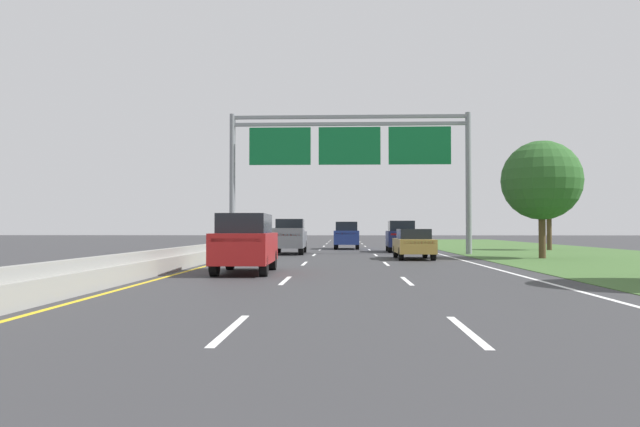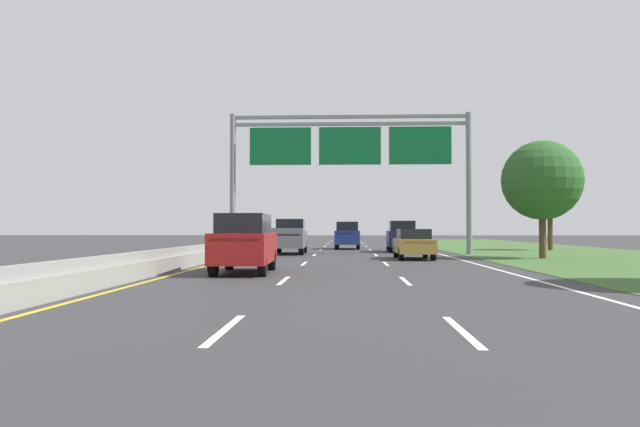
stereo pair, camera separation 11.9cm
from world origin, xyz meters
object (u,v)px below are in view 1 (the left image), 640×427
pickup_truck_grey (289,237)px  car_gold_right_lane_sedan (413,243)px  car_red_left_lane_suv (246,242)px  car_navy_right_lane_suv (401,236)px  car_blue_centre_lane_suv (347,235)px  roadside_tree_mid (542,180)px  roadside_tree_far (549,197)px  overhead_sign_gantry (350,153)px

pickup_truck_grey → car_gold_right_lane_sedan: 9.47m
car_red_left_lane_suv → car_navy_right_lane_suv: 21.35m
pickup_truck_grey → car_navy_right_lane_suv: size_ratio=1.14×
car_navy_right_lane_suv → car_blue_centre_lane_suv: 6.85m
roadside_tree_mid → roadside_tree_far: roadside_tree_mid is taller
car_red_left_lane_suv → car_navy_right_lane_suv: size_ratio=1.00×
pickup_truck_grey → roadside_tree_far: (18.51, 6.99, 2.84)m
car_blue_centre_lane_suv → roadside_tree_mid: size_ratio=0.75×
pickup_truck_grey → car_red_left_lane_suv: (-0.07, -16.54, 0.02)m
car_red_left_lane_suv → overhead_sign_gantry: bearing=-15.0°
car_red_left_lane_suv → car_navy_right_lane_suv: bearing=-21.7°
overhead_sign_gantry → car_gold_right_lane_sedan: (3.28, -5.79, -5.47)m
car_red_left_lane_suv → car_blue_centre_lane_suv: same height
overhead_sign_gantry → car_red_left_lane_suv: 17.32m
roadside_tree_mid → car_gold_right_lane_sedan: bearing=-174.2°
roadside_tree_far → pickup_truck_grey: bearing=-159.3°
car_blue_centre_lane_suv → roadside_tree_mid: 18.31m
pickup_truck_grey → car_red_left_lane_suv: pickup_truck_grey is taller
pickup_truck_grey → roadside_tree_far: size_ratio=0.98×
car_gold_right_lane_sedan → car_navy_right_lane_suv: 9.77m
car_navy_right_lane_suv → roadside_tree_mid: size_ratio=0.76×
car_red_left_lane_suv → roadside_tree_far: roadside_tree_far is taller
car_red_left_lane_suv → roadside_tree_mid: (14.02, 10.96, 3.05)m
car_blue_centre_lane_suv → roadside_tree_far: size_ratio=0.85×
roadside_tree_far → overhead_sign_gantry: bearing=-153.1°
car_blue_centre_lane_suv → car_navy_right_lane_suv: bearing=-146.8°
overhead_sign_gantry → car_navy_right_lane_suv: bearing=48.3°
car_red_left_lane_suv → roadside_tree_far: (18.58, 23.53, 2.81)m
overhead_sign_gantry → car_blue_centre_lane_suv: bearing=90.8°
overhead_sign_gantry → roadside_tree_mid: size_ratio=2.40×
car_blue_centre_lane_suv → pickup_truck_grey: bearing=159.1°
overhead_sign_gantry → car_blue_centre_lane_suv: overhead_sign_gantry is taller
car_gold_right_lane_sedan → roadside_tree_mid: 7.66m
roadside_tree_far → car_gold_right_lane_sedan: bearing=-130.7°
car_gold_right_lane_sedan → car_blue_centre_lane_suv: 15.91m
overhead_sign_gantry → car_blue_centre_lane_suv: (-0.14, 9.75, -5.19)m
overhead_sign_gantry → car_gold_right_lane_sedan: overhead_sign_gantry is taller
roadside_tree_mid → roadside_tree_far: 13.38m
car_gold_right_lane_sedan → roadside_tree_mid: size_ratio=0.70×
car_red_left_lane_suv → roadside_tree_mid: 18.05m
car_navy_right_lane_suv → car_blue_centre_lane_suv: size_ratio=1.01×
car_red_left_lane_suv → roadside_tree_far: size_ratio=0.86×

